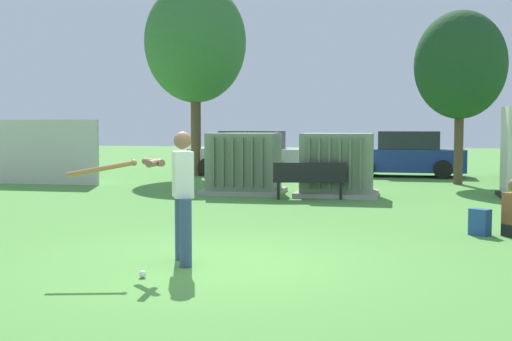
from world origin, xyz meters
The scene contains 12 objects.
ground_plane centered at (0.00, 0.00, 0.00)m, with size 96.00×96.00×0.00m, color #51933D.
fence_panel centered at (-8.95, 10.50, 1.00)m, with size 4.80×0.12×2.00m, color beige.
transformer_west centered at (-1.65, 9.03, 0.79)m, with size 2.10×1.70×1.62m.
transformer_mid_west centered at (0.85, 8.90, 0.79)m, with size 2.10×1.70×1.62m.
park_bench centered at (0.26, 7.92, 0.54)m, with size 1.84×0.77×0.92m.
batter centered at (-0.44, -0.07, 0.98)m, with size 1.54×0.96×1.74m.
sports_ball centered at (-0.60, -0.95, 0.04)m, with size 0.09×0.09×0.09m, color white.
backpack centered at (3.72, 3.14, 0.21)m, with size 0.38×0.37×0.44m.
tree_left centered at (-4.80, 14.95, 4.80)m, with size 3.66×3.66×6.99m.
tree_center_left centered at (4.23, 13.13, 3.67)m, with size 2.80×2.80×5.34m.
parked_car_leftmost centered at (-2.94, 15.57, 0.75)m, with size 4.35×2.24×1.62m.
parked_car_left_of_center centered at (2.66, 16.11, 0.75)m, with size 4.23×1.98×1.62m.
Camera 1 is at (2.35, -8.37, 1.82)m, focal length 46.87 mm.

